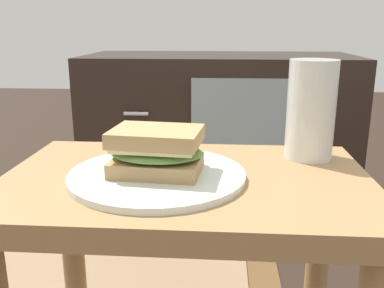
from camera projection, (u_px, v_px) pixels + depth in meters
name	position (u px, v px, depth m)	size (l,w,h in m)	color
side_table	(186.00, 229.00, 0.67)	(0.56, 0.36, 0.46)	#A37A4C
tv_cabinet	(218.00, 133.00, 1.60)	(0.96, 0.46, 0.58)	black
plate	(157.00, 175.00, 0.63)	(0.26, 0.26, 0.01)	silver
sandwich_front	(157.00, 151.00, 0.62)	(0.15, 0.11, 0.07)	tan
beer_glass	(311.00, 112.00, 0.71)	(0.08, 0.08, 0.17)	silver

